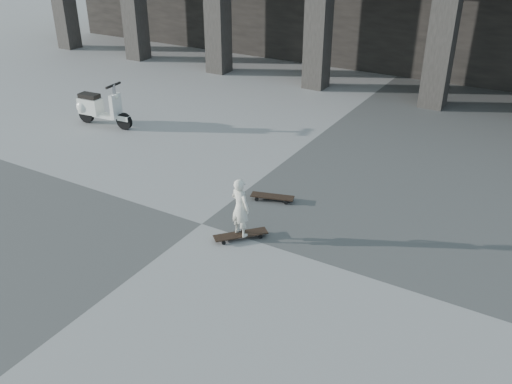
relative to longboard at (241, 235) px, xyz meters
The scene contains 5 objects.
ground 0.84m from the longboard, behind, with size 90.00×90.00×0.00m, color #484845.
longboard is the anchor object (origin of this frame).
skateboard_spare 1.45m from the longboard, 97.77° to the left, with size 0.84×0.43×0.10m.
child 0.52m from the longboard, 169.38° to the left, with size 0.37×0.24×1.01m, color silver.
scooter 6.66m from the longboard, 155.51° to the left, with size 1.62×0.58×1.13m.
Camera 1 is at (4.94, -6.50, 4.85)m, focal length 38.00 mm.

